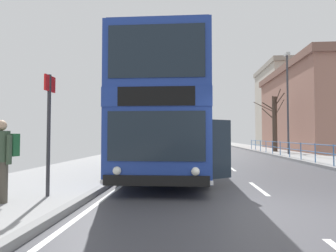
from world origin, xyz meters
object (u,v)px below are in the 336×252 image
at_px(street_lamp_far_side, 288,95).
at_px(double_decker_bus_main, 170,117).
at_px(pedestrian_companion, 2,154).
at_px(bare_tree_far_00, 275,122).
at_px(bus_stop_sign_near, 49,121).
at_px(background_building_00, 296,105).

bearing_deg(street_lamp_far_side, double_decker_bus_main, -130.81).
xyz_separation_m(pedestrian_companion, bare_tree_far_00, (11.34, 19.43, 1.60)).
height_order(double_decker_bus_main, street_lamp_far_side, street_lamp_far_side).
height_order(pedestrian_companion, bus_stop_sign_near, bus_stop_sign_near).
relative_size(bus_stop_sign_near, background_building_00, 0.21).
bearing_deg(double_decker_bus_main, pedestrian_companion, -115.60).
bearing_deg(bus_stop_sign_near, double_decker_bus_main, 67.33).
height_order(pedestrian_companion, background_building_00, background_building_00).
height_order(pedestrian_companion, street_lamp_far_side, street_lamp_far_side).
relative_size(pedestrian_companion, background_building_00, 0.13).
relative_size(double_decker_bus_main, pedestrian_companion, 6.40).
bearing_deg(street_lamp_far_side, background_building_00, 67.77).
xyz_separation_m(pedestrian_companion, bus_stop_sign_near, (0.64, 0.63, 0.71)).
height_order(pedestrian_companion, bare_tree_far_00, bare_tree_far_00).
distance_m(double_decker_bus_main, bare_tree_far_00, 15.64).
bearing_deg(double_decker_bus_main, background_building_00, 61.66).
height_order(double_decker_bus_main, pedestrian_companion, double_decker_bus_main).
height_order(double_decker_bus_main, bus_stop_sign_near, double_decker_bus_main).
distance_m(double_decker_bus_main, bus_stop_sign_near, 6.08).
bearing_deg(pedestrian_companion, bare_tree_far_00, 59.74).
bearing_deg(pedestrian_companion, double_decker_bus_main, 64.40).
distance_m(bus_stop_sign_near, street_lamp_far_side, 18.63).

